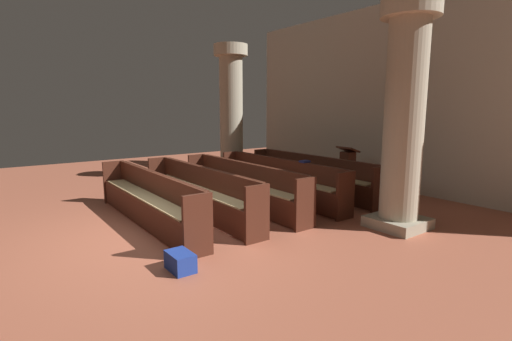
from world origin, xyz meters
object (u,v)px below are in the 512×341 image
(pew_row_2, at_px, (241,183))
(pew_row_3, at_px, (198,189))
(pew_row_4, at_px, (147,196))
(kneeler_box_blue, at_px, (180,261))
(pillar_far_side, at_px, (231,111))
(hymn_book, at_px, (305,161))
(pillar_aisle_side, at_px, (404,113))
(pew_row_0, at_px, (311,173))
(lectern, at_px, (347,172))
(pew_row_1, at_px, (278,178))

(pew_row_2, height_order, pew_row_3, same)
(pew_row_4, distance_m, kneeler_box_blue, 2.22)
(pew_row_2, xyz_separation_m, pillar_far_side, (-2.70, 1.51, 1.44))
(pew_row_3, height_order, hymn_book, hymn_book)
(pew_row_2, height_order, pew_row_4, same)
(pew_row_3, height_order, pillar_aisle_side, pillar_aisle_side)
(pew_row_0, distance_m, hymn_book, 1.09)
(pew_row_3, distance_m, pillar_far_side, 3.95)
(pew_row_4, relative_size, pillar_aisle_side, 1.05)
(pew_row_3, relative_size, pillar_far_side, 1.05)
(pew_row_3, bearing_deg, pew_row_4, -90.00)
(pew_row_4, bearing_deg, pillar_far_side, 127.73)
(pew_row_3, relative_size, pew_row_4, 1.00)
(pew_row_0, relative_size, lectern, 3.58)
(pew_row_2, distance_m, pew_row_3, 0.99)
(pillar_far_side, height_order, kneeler_box_blue, pillar_far_side)
(hymn_book, relative_size, kneeler_box_blue, 0.47)
(pew_row_0, xyz_separation_m, pew_row_4, (0.00, -3.96, 0.00))
(pew_row_0, distance_m, pew_row_4, 3.96)
(pillar_far_side, relative_size, hymn_book, 19.29)
(pew_row_2, bearing_deg, pew_row_3, -90.00)
(pillar_aisle_side, xyz_separation_m, hymn_book, (-2.13, -0.16, -1.02))
(pew_row_2, bearing_deg, pew_row_4, -90.00)
(pillar_aisle_side, bearing_deg, pew_row_3, -139.60)
(pew_row_0, distance_m, pew_row_1, 0.99)
(pillar_far_side, bearing_deg, pew_row_1, -10.84)
(pew_row_1, relative_size, pew_row_2, 1.00)
(pillar_aisle_side, distance_m, kneeler_box_blue, 4.18)
(lectern, relative_size, hymn_book, 5.64)
(hymn_book, bearing_deg, pew_row_2, -117.59)
(pew_row_0, distance_m, kneeler_box_blue, 4.87)
(pew_row_4, height_order, pillar_far_side, pillar_far_side)
(pew_row_3, bearing_deg, hymn_book, 74.10)
(pew_row_3, distance_m, kneeler_box_blue, 2.58)
(pew_row_4, xyz_separation_m, kneeler_box_blue, (2.15, -0.39, -0.37))
(pew_row_1, distance_m, pew_row_2, 0.99)
(pillar_aisle_side, relative_size, pillar_far_side, 1.00)
(pew_row_1, height_order, pew_row_4, same)
(pillar_aisle_side, bearing_deg, pew_row_2, -153.86)
(pew_row_4, bearing_deg, hymn_book, 78.92)
(pew_row_4, height_order, pillar_aisle_side, pillar_aisle_side)
(pew_row_4, bearing_deg, pew_row_1, 90.00)
(lectern, bearing_deg, kneeler_box_blue, -70.57)
(pew_row_0, height_order, pew_row_1, same)
(kneeler_box_blue, bearing_deg, pew_row_3, 147.22)
(pew_row_0, xyz_separation_m, pew_row_1, (0.00, -0.99, 0.00))
(pillar_far_side, bearing_deg, pillar_aisle_side, -1.67)
(pillar_far_side, bearing_deg, pew_row_2, -29.19)
(lectern, bearing_deg, hymn_book, -78.81)
(kneeler_box_blue, bearing_deg, pew_row_0, 116.28)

